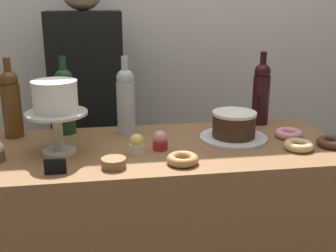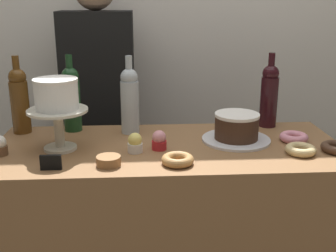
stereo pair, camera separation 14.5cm
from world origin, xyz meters
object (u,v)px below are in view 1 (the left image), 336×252
at_px(chocolate_round_cake, 234,124).
at_px(cupcake_strawberry, 160,141).
at_px(wine_bottle_green, 65,100).
at_px(cupcake_lemon, 137,144).
at_px(donut_pink, 289,134).
at_px(barista_figure, 89,123).
at_px(price_sign_chalkboard, 55,167).
at_px(donut_glazed, 299,145).
at_px(cookie_stack, 114,163).
at_px(white_layer_cake, 55,96).
at_px(wine_bottle_dark_red, 261,92).
at_px(donut_chocolate, 331,142).
at_px(wine_bottle_clear, 126,100).
at_px(donut_maple, 183,159).
at_px(wine_bottle_amber, 11,103).
at_px(cake_stand_pedestal, 57,125).

bearing_deg(chocolate_round_cake, cupcake_strawberry, -165.50).
height_order(chocolate_round_cake, wine_bottle_green, wine_bottle_green).
distance_m(cupcake_lemon, cupcake_strawberry, 0.09).
distance_m(chocolate_round_cake, donut_pink, 0.23).
xyz_separation_m(wine_bottle_green, barista_figure, (0.08, 0.38, -0.22)).
xyz_separation_m(donut_pink, price_sign_chalkboard, (-0.91, -0.24, 0.01)).
relative_size(donut_glazed, cookie_stack, 1.33).
bearing_deg(donut_glazed, wine_bottle_green, 158.66).
bearing_deg(white_layer_cake, cookie_stack, -41.38).
distance_m(cookie_stack, barista_figure, 0.80).
bearing_deg(wine_bottle_dark_red, price_sign_chalkboard, -152.49).
bearing_deg(donut_chocolate, chocolate_round_cake, 157.00).
xyz_separation_m(wine_bottle_clear, donut_glazed, (0.63, -0.30, -0.13)).
bearing_deg(donut_maple, donut_pink, 23.77).
xyz_separation_m(wine_bottle_amber, price_sign_chalkboard, (0.20, -0.42, -0.12)).
xyz_separation_m(white_layer_cake, donut_chocolate, (1.03, -0.09, -0.20)).
bearing_deg(wine_bottle_clear, donut_maple, -65.13).
xyz_separation_m(wine_bottle_amber, wine_bottle_dark_red, (1.07, 0.03, 0.00)).
xyz_separation_m(cake_stand_pedestal, wine_bottle_dark_red, (0.87, 0.25, 0.04)).
height_order(donut_maple, barista_figure, barista_figure).
height_order(wine_bottle_dark_red, cookie_stack, wine_bottle_dark_red).
bearing_deg(white_layer_cake, wine_bottle_amber, 131.55).
bearing_deg(donut_maple, cake_stand_pedestal, 158.08).
xyz_separation_m(cake_stand_pedestal, chocolate_round_cake, (0.68, 0.06, -0.04)).
relative_size(wine_bottle_clear, donut_pink, 2.91).
bearing_deg(donut_glazed, donut_chocolate, 5.71).
xyz_separation_m(wine_bottle_dark_red, donut_chocolate, (0.16, -0.34, -0.13)).
height_order(wine_bottle_dark_red, barista_figure, barista_figure).
distance_m(cupcake_strawberry, donut_maple, 0.16).
height_order(wine_bottle_amber, wine_bottle_clear, same).
bearing_deg(wine_bottle_clear, cake_stand_pedestal, -143.16).
height_order(wine_bottle_green, price_sign_chalkboard, wine_bottle_green).
height_order(wine_bottle_green, cupcake_strawberry, wine_bottle_green).
height_order(wine_bottle_amber, cookie_stack, wine_bottle_amber).
distance_m(wine_bottle_clear, cookie_stack, 0.39).
distance_m(cupcake_strawberry, donut_chocolate, 0.66).
xyz_separation_m(chocolate_round_cake, wine_bottle_clear, (-0.42, 0.14, 0.08)).
height_order(chocolate_round_cake, wine_bottle_amber, wine_bottle_amber).
relative_size(cake_stand_pedestal, donut_glazed, 1.98).
bearing_deg(white_layer_cake, donut_pink, 2.50).
bearing_deg(cupcake_strawberry, donut_chocolate, -5.72).
height_order(cupcake_strawberry, barista_figure, barista_figure).
distance_m(donut_chocolate, price_sign_chalkboard, 1.03).
bearing_deg(donut_maple, wine_bottle_clear, 114.87).
xyz_separation_m(wine_bottle_amber, cupcake_strawberry, (0.57, -0.25, -0.11)).
bearing_deg(donut_glazed, wine_bottle_clear, 154.80).
height_order(cake_stand_pedestal, price_sign_chalkboard, cake_stand_pedestal).
height_order(cupcake_lemon, cupcake_strawberry, same).
distance_m(white_layer_cake, wine_bottle_amber, 0.31).
height_order(cupcake_lemon, donut_pink, cupcake_lemon).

